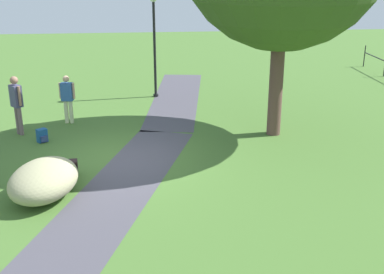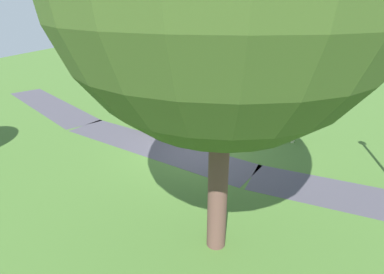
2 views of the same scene
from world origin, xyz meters
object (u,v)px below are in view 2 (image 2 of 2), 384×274
at_px(passerby_on_path, 271,104).
at_px(spare_backpack_on_lawn, 250,128).
at_px(frisbee_on_grass, 217,106).
at_px(woman_with_handbag, 158,89).
at_px(man_near_boulder, 295,120).
at_px(handbag_on_grass, 161,112).
at_px(lawn_boulder, 161,120).
at_px(backpack_by_boulder, 183,132).

relative_size(passerby_on_path, spare_backpack_on_lawn, 4.55).
xyz_separation_m(spare_backpack_on_lawn, frisbee_on_grass, (2.04, -3.17, -0.18)).
bearing_deg(passerby_on_path, woman_with_handbag, -11.93).
distance_m(woman_with_handbag, frisbee_on_grass, 3.18).
relative_size(man_near_boulder, spare_backpack_on_lawn, 3.96).
relative_size(handbag_on_grass, frisbee_on_grass, 1.43).
distance_m(spare_backpack_on_lawn, frisbee_on_grass, 3.78).
height_order(lawn_boulder, frisbee_on_grass, lawn_boulder).
xyz_separation_m(handbag_on_grass, spare_backpack_on_lawn, (-4.39, 1.13, 0.05)).
height_order(lawn_boulder, backpack_by_boulder, lawn_boulder).
distance_m(backpack_by_boulder, spare_backpack_on_lawn, 2.79).
bearing_deg(lawn_boulder, woman_with_handbag, -66.80).
bearing_deg(woman_with_handbag, lawn_boulder, 113.20).
bearing_deg(backpack_by_boulder, lawn_boulder, -23.25).
xyz_separation_m(woman_with_handbag, handbag_on_grass, (-0.42, 0.86, -0.87)).
bearing_deg(handbag_on_grass, lawn_boulder, 111.94).
distance_m(woman_with_handbag, spare_backpack_on_lawn, 5.27).
bearing_deg(frisbee_on_grass, spare_backpack_on_lawn, 122.70).
xyz_separation_m(woman_with_handbag, man_near_boulder, (-6.55, 2.53, -0.10)).
bearing_deg(spare_backpack_on_lawn, lawn_boulder, 11.36).
xyz_separation_m(lawn_boulder, woman_with_handbag, (1.16, -2.72, 0.59)).
bearing_deg(backpack_by_boulder, woman_with_handbag, -54.35).
bearing_deg(spare_backpack_on_lawn, frisbee_on_grass, -57.30).
bearing_deg(lawn_boulder, handbag_on_grass, -68.06).
xyz_separation_m(handbag_on_grass, backpack_by_boulder, (-1.88, 2.35, 0.05)).
bearing_deg(spare_backpack_on_lawn, handbag_on_grass, -14.41).
distance_m(passerby_on_path, spare_backpack_on_lawn, 1.41).
relative_size(passerby_on_path, backpack_by_boulder, 4.55).
height_order(woman_with_handbag, spare_backpack_on_lawn, woman_with_handbag).
bearing_deg(passerby_on_path, handbag_on_grass, -3.54).
bearing_deg(handbag_on_grass, passerby_on_path, 176.46).
xyz_separation_m(woman_with_handbag, frisbee_on_grass, (-2.77, -1.19, -1.00)).
relative_size(man_near_boulder, handbag_on_grass, 4.51).
bearing_deg(spare_backpack_on_lawn, backpack_by_boulder, 25.91).
distance_m(lawn_boulder, woman_with_handbag, 3.01).
bearing_deg(woman_with_handbag, handbag_on_grass, 115.86).
height_order(spare_backpack_on_lawn, frisbee_on_grass, spare_backpack_on_lawn).
height_order(lawn_boulder, passerby_on_path, passerby_on_path).
bearing_deg(passerby_on_path, spare_backpack_on_lawn, 46.91).
distance_m(handbag_on_grass, frisbee_on_grass, 3.12).
relative_size(lawn_boulder, woman_with_handbag, 1.33).
bearing_deg(spare_backpack_on_lawn, passerby_on_path, -133.09).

